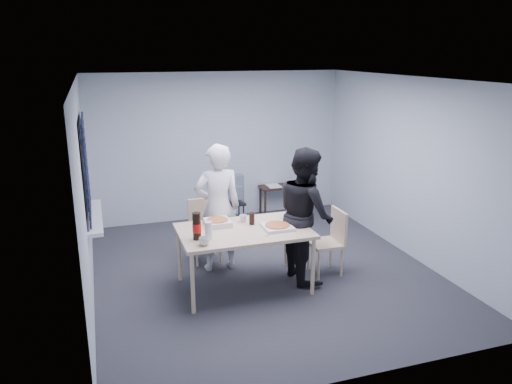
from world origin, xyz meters
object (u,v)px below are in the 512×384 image
object	(u,v)px
chair_far	(204,225)
side_table	(282,190)
backpack	(233,189)
chair_right	(331,237)
mug_b	(243,218)
mug_a	(204,241)
person_white	(218,208)
soda_bottle	(197,227)
stool	(233,208)
dining_table	(244,234)
person_black	(305,214)

from	to	relation	value
chair_far	side_table	xyz separation A→B (m)	(1.81, 1.61, -0.05)
backpack	chair_right	bearing A→B (deg)	-73.82
chair_far	mug_b	distance (m)	0.92
mug_a	person_white	bearing A→B (deg)	68.00
mug_b	soda_bottle	xyz separation A→B (m)	(-0.70, -0.43, 0.11)
mug_a	mug_b	xyz separation A→B (m)	(0.66, 0.64, -0.00)
chair_far	mug_b	bearing A→B (deg)	-65.72
chair_far	person_white	world-z (taller)	person_white
side_table	backpack	bearing A→B (deg)	-152.70
side_table	backpack	xyz separation A→B (m)	(-1.08, -0.56, 0.25)
stool	mug_a	size ratio (longest dim) A/B	3.99
backpack	chair_far	bearing A→B (deg)	-130.05
stool	mug_b	size ratio (longest dim) A/B	4.91
chair_far	soda_bottle	distance (m)	1.34
chair_right	person_white	world-z (taller)	person_white
backpack	mug_a	size ratio (longest dim) A/B	3.76
person_white	dining_table	bearing A→B (deg)	103.93
chair_far	person_black	bearing A→B (deg)	-41.57
side_table	person_white	bearing A→B (deg)	-130.30
chair_right	side_table	world-z (taller)	chair_right
chair_far	backpack	world-z (taller)	backpack
side_table	mug_b	world-z (taller)	mug_b
mug_b	soda_bottle	size ratio (longest dim) A/B	0.30
chair_far	backpack	distance (m)	1.30
backpack	soda_bottle	xyz separation A→B (m)	(-1.08, -2.27, 0.23)
chair_far	mug_b	size ratio (longest dim) A/B	8.90
dining_table	mug_b	world-z (taller)	mug_b
person_black	soda_bottle	bearing A→B (deg)	97.94
person_black	mug_b	distance (m)	0.82
chair_right	backpack	bearing A→B (deg)	111.38
person_black	chair_far	bearing A→B (deg)	48.43
soda_bottle	dining_table	bearing A→B (deg)	13.41
person_white	backpack	size ratio (longest dim) A/B	3.83
person_black	backpack	world-z (taller)	person_black
chair_right	side_table	size ratio (longest dim) A/B	1.09
person_black	backpack	bearing A→B (deg)	11.12
chair_right	stool	size ratio (longest dim) A/B	1.81
mug_a	dining_table	bearing A→B (deg)	31.61
person_white	person_black	xyz separation A→B (m)	(1.02, -0.61, 0.00)
stool	soda_bottle	xyz separation A→B (m)	(-1.08, -2.28, 0.57)
chair_right	backpack	distance (m)	2.21
mug_a	chair_right	bearing A→B (deg)	12.99
dining_table	person_black	xyz separation A→B (m)	(0.86, 0.06, 0.15)
mug_b	chair_far	bearing A→B (deg)	114.28
chair_far	chair_right	bearing A→B (deg)	-33.10
dining_table	mug_b	size ratio (longest dim) A/B	16.23
side_table	mug_b	distance (m)	2.82
stool	mug_a	world-z (taller)	mug_a
chair_right	soda_bottle	size ratio (longest dim) A/B	2.71
person_black	side_table	world-z (taller)	person_black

